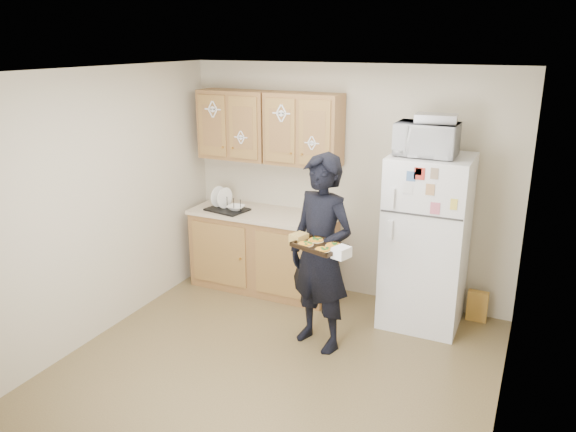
{
  "coord_description": "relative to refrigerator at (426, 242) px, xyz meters",
  "views": [
    {
      "loc": [
        1.89,
        -3.77,
        2.72
      ],
      "look_at": [
        -0.07,
        0.45,
        1.26
      ],
      "focal_mm": 35.0,
      "sensor_mm": 36.0,
      "label": 1
    }
  ],
  "objects": [
    {
      "name": "floor",
      "position": [
        -0.95,
        -1.43,
        -0.85
      ],
      "size": [
        3.6,
        3.6,
        0.0
      ],
      "primitive_type": "plane",
      "color": "brown",
      "rests_on": "ground"
    },
    {
      "name": "ceiling",
      "position": [
        -0.95,
        -1.43,
        1.65
      ],
      "size": [
        3.6,
        3.6,
        0.0
      ],
      "primitive_type": "plane",
      "color": "white",
      "rests_on": "wall_back"
    },
    {
      "name": "wall_back",
      "position": [
        -0.95,
        0.37,
        0.4
      ],
      "size": [
        3.6,
        0.04,
        2.5
      ],
      "primitive_type": "cube",
      "color": "beige",
      "rests_on": "floor"
    },
    {
      "name": "wall_front",
      "position": [
        -0.95,
        -3.23,
        0.4
      ],
      "size": [
        3.6,
        0.04,
        2.5
      ],
      "primitive_type": "cube",
      "color": "beige",
      "rests_on": "floor"
    },
    {
      "name": "wall_left",
      "position": [
        -2.75,
        -1.43,
        0.4
      ],
      "size": [
        0.04,
        3.6,
        2.5
      ],
      "primitive_type": "cube",
      "color": "beige",
      "rests_on": "floor"
    },
    {
      "name": "wall_right",
      "position": [
        0.85,
        -1.43,
        0.4
      ],
      "size": [
        0.04,
        3.6,
        2.5
      ],
      "primitive_type": "cube",
      "color": "beige",
      "rests_on": "floor"
    },
    {
      "name": "refrigerator",
      "position": [
        0.0,
        0.0,
        0.0
      ],
      "size": [
        0.75,
        0.7,
        1.7
      ],
      "primitive_type": "cube",
      "color": "white",
      "rests_on": "floor"
    },
    {
      "name": "base_cabinet",
      "position": [
        -1.8,
        0.05,
        -0.42
      ],
      "size": [
        1.6,
        0.6,
        0.86
      ],
      "primitive_type": "cube",
      "color": "brown",
      "rests_on": "floor"
    },
    {
      "name": "countertop",
      "position": [
        -1.8,
        0.05,
        0.03
      ],
      "size": [
        1.64,
        0.64,
        0.04
      ],
      "primitive_type": "cube",
      "color": "beige",
      "rests_on": "base_cabinet"
    },
    {
      "name": "upper_cab_left",
      "position": [
        -2.2,
        0.18,
        0.98
      ],
      "size": [
        0.8,
        0.33,
        0.75
      ],
      "primitive_type": "cube",
      "color": "brown",
      "rests_on": "wall_back"
    },
    {
      "name": "upper_cab_right",
      "position": [
        -1.38,
        0.18,
        0.98
      ],
      "size": [
        0.8,
        0.33,
        0.75
      ],
      "primitive_type": "cube",
      "color": "brown",
      "rests_on": "wall_back"
    },
    {
      "name": "cereal_box",
      "position": [
        0.52,
        0.24,
        -0.69
      ],
      "size": [
        0.2,
        0.07,
        0.32
      ],
      "primitive_type": "cube",
      "color": "#EBBE52",
      "rests_on": "floor"
    },
    {
      "name": "person",
      "position": [
        -0.76,
        -0.85,
        0.05
      ],
      "size": [
        0.76,
        0.62,
        1.81
      ],
      "primitive_type": "imported",
      "rotation": [
        0.0,
        0.0,
        -0.33
      ],
      "color": "black",
      "rests_on": "floor"
    },
    {
      "name": "baking_tray",
      "position": [
        -0.66,
        -1.13,
        0.23
      ],
      "size": [
        0.48,
        0.41,
        0.04
      ],
      "primitive_type": "cube",
      "rotation": [
        0.0,
        0.0,
        -0.33
      ],
      "color": "black",
      "rests_on": "person"
    },
    {
      "name": "pizza_front_left",
      "position": [
        -0.77,
        -1.17,
        0.25
      ],
      "size": [
        0.13,
        0.13,
        0.02
      ],
      "primitive_type": "cylinder",
      "color": "orange",
      "rests_on": "baking_tray"
    },
    {
      "name": "pizza_front_right",
      "position": [
        -0.59,
        -1.23,
        0.25
      ],
      "size": [
        0.13,
        0.13,
        0.02
      ],
      "primitive_type": "cylinder",
      "color": "orange",
      "rests_on": "baking_tray"
    },
    {
      "name": "pizza_back_left",
      "position": [
        -0.73,
        -1.04,
        0.25
      ],
      "size": [
        0.13,
        0.13,
        0.02
      ],
      "primitive_type": "cylinder",
      "color": "orange",
      "rests_on": "baking_tray"
    },
    {
      "name": "pizza_back_right",
      "position": [
        -0.55,
        -1.1,
        0.25
      ],
      "size": [
        0.13,
        0.13,
        0.02
      ],
      "primitive_type": "cylinder",
      "color": "orange",
      "rests_on": "baking_tray"
    },
    {
      "name": "microwave",
      "position": [
        -0.06,
        -0.05,
        1.0
      ],
      "size": [
        0.55,
        0.38,
        0.31
      ],
      "primitive_type": "imported",
      "rotation": [
        0.0,
        0.0,
        -0.0
      ],
      "color": "white",
      "rests_on": "refrigerator"
    },
    {
      "name": "foil_pan",
      "position": [
        0.01,
        -0.02,
        1.19
      ],
      "size": [
        0.39,
        0.29,
        0.08
      ],
      "primitive_type": "cube",
      "rotation": [
        0.0,
        0.0,
        0.1
      ],
      "color": "silver",
      "rests_on": "microwave"
    },
    {
      "name": "dish_rack",
      "position": [
        -2.2,
        -0.05,
        0.14
      ],
      "size": [
        0.49,
        0.4,
        0.17
      ],
      "primitive_type": "cube",
      "rotation": [
        0.0,
        0.0,
        -0.19
      ],
      "color": "black",
      "rests_on": "countertop"
    },
    {
      "name": "bowl",
      "position": [
        -2.09,
        -0.05,
        0.09
      ],
      "size": [
        0.2,
        0.2,
        0.05
      ],
      "primitive_type": "imported",
      "rotation": [
        0.0,
        0.0,
        0.04
      ],
      "color": "white",
      "rests_on": "dish_rack"
    },
    {
      "name": "soap_bottle",
      "position": [
        -1.23,
        -0.01,
        0.14
      ],
      "size": [
        0.09,
        0.09,
        0.18
      ],
      "primitive_type": "imported",
      "rotation": [
        0.0,
        0.0,
        0.12
      ],
      "color": "white",
      "rests_on": "countertop"
    }
  ]
}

